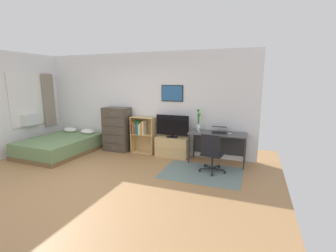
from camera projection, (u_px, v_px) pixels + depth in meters
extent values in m
plane|color=#A87A4C|center=(88.00, 184.00, 4.56)|extent=(7.20, 7.20, 0.00)
cube|color=white|center=(143.00, 103.00, 6.54)|extent=(6.12, 0.06, 2.70)
cube|color=black|center=(172.00, 93.00, 6.14)|extent=(0.59, 0.02, 0.42)
cube|color=#285B93|center=(172.00, 93.00, 6.13)|extent=(0.55, 0.01, 0.38)
cube|color=white|center=(27.00, 100.00, 6.49)|extent=(0.02, 1.03, 1.48)
cube|color=silver|center=(26.00, 99.00, 6.50)|extent=(0.01, 0.95, 1.40)
cube|color=gray|center=(49.00, 100.00, 7.13)|extent=(0.05, 0.40, 1.54)
cube|color=silver|center=(31.00, 119.00, 6.57)|extent=(0.20, 0.52, 0.30)
cube|color=slate|center=(201.00, 173.00, 5.11)|extent=(1.70, 1.20, 0.01)
cube|color=brown|center=(61.00, 151.00, 6.50)|extent=(1.55, 2.00, 0.10)
cube|color=#6B8C5B|center=(60.00, 144.00, 6.45)|extent=(1.51, 1.96, 0.33)
ellipsoid|color=white|center=(70.00, 130.00, 7.20)|extent=(0.45, 0.29, 0.14)
ellipsoid|color=white|center=(87.00, 132.00, 6.96)|extent=(0.45, 0.29, 0.14)
cube|color=#4C4238|center=(117.00, 129.00, 6.66)|extent=(0.74, 0.42, 1.23)
cube|color=#493F35|center=(114.00, 148.00, 6.56)|extent=(0.70, 0.01, 0.22)
sphere|color=#A59E8C|center=(113.00, 148.00, 6.54)|extent=(0.03, 0.03, 0.03)
cube|color=#493F35|center=(113.00, 139.00, 6.51)|extent=(0.70, 0.01, 0.22)
sphere|color=#A59E8C|center=(113.00, 139.00, 6.50)|extent=(0.03, 0.03, 0.03)
cube|color=#493F35|center=(113.00, 131.00, 6.47)|extent=(0.70, 0.01, 0.22)
sphere|color=#A59E8C|center=(113.00, 131.00, 6.45)|extent=(0.03, 0.03, 0.03)
cube|color=#493F35|center=(112.00, 122.00, 6.42)|extent=(0.70, 0.01, 0.22)
sphere|color=#A59E8C|center=(112.00, 122.00, 6.40)|extent=(0.03, 0.03, 0.03)
cube|color=#493F35|center=(112.00, 113.00, 6.37)|extent=(0.70, 0.01, 0.22)
sphere|color=#A59E8C|center=(112.00, 113.00, 6.36)|extent=(0.03, 0.03, 0.03)
cube|color=tan|center=(133.00, 134.00, 6.58)|extent=(0.02, 0.30, 0.99)
cube|color=tan|center=(154.00, 136.00, 6.37)|extent=(0.02, 0.30, 0.99)
cube|color=tan|center=(144.00, 152.00, 6.57)|extent=(0.65, 0.30, 0.02)
cube|color=tan|center=(143.00, 134.00, 6.47)|extent=(0.62, 0.30, 0.02)
cube|color=tan|center=(143.00, 117.00, 6.38)|extent=(0.62, 0.30, 0.02)
cube|color=tan|center=(146.00, 134.00, 6.61)|extent=(0.65, 0.01, 0.99)
cube|color=black|center=(133.00, 128.00, 6.51)|extent=(0.02, 0.22, 0.29)
cube|color=orange|center=(134.00, 127.00, 6.50)|extent=(0.02, 0.24, 0.34)
cube|color=red|center=(135.00, 128.00, 6.47)|extent=(0.04, 0.19, 0.31)
cube|color=#2D8C4C|center=(136.00, 127.00, 6.45)|extent=(0.02, 0.18, 0.37)
cube|color=#1E519E|center=(138.00, 128.00, 6.47)|extent=(0.04, 0.23, 0.30)
cube|color=#2D8C4C|center=(139.00, 128.00, 6.44)|extent=(0.04, 0.21, 0.36)
cube|color=white|center=(141.00, 129.00, 6.43)|extent=(0.04, 0.20, 0.29)
cube|color=gold|center=(142.00, 128.00, 6.41)|extent=(0.03, 0.21, 0.33)
cube|color=orange|center=(143.00, 128.00, 6.38)|extent=(0.03, 0.18, 0.35)
cube|color=white|center=(144.00, 128.00, 6.38)|extent=(0.03, 0.21, 0.37)
cube|color=tan|center=(173.00, 147.00, 6.18)|extent=(0.86, 0.40, 0.52)
cube|color=tan|center=(170.00, 149.00, 5.99)|extent=(0.86, 0.01, 0.02)
cube|color=black|center=(172.00, 137.00, 6.11)|extent=(0.28, 0.16, 0.02)
cube|color=black|center=(172.00, 136.00, 6.10)|extent=(0.06, 0.04, 0.05)
cube|color=black|center=(172.00, 125.00, 6.05)|extent=(0.87, 0.02, 0.53)
cube|color=black|center=(172.00, 125.00, 6.04)|extent=(0.84, 0.01, 0.50)
cube|color=#4C4C4F|center=(218.00, 134.00, 5.62)|extent=(1.34, 0.56, 0.03)
cube|color=#2D2D30|center=(189.00, 149.00, 5.68)|extent=(0.03, 0.03, 0.71)
cube|color=#2D2D30|center=(244.00, 154.00, 5.25)|extent=(0.03, 0.03, 0.71)
cube|color=#2D2D30|center=(194.00, 144.00, 6.14)|extent=(0.03, 0.03, 0.71)
cube|color=#2D2D30|center=(245.00, 148.00, 5.71)|extent=(0.03, 0.03, 0.71)
cube|color=#2D2D30|center=(219.00, 144.00, 5.93)|extent=(1.28, 0.02, 0.50)
cylinder|color=#232326|center=(225.00, 172.00, 5.08)|extent=(0.05, 0.05, 0.05)
cube|color=#232326|center=(218.00, 169.00, 5.14)|extent=(0.28, 0.07, 0.02)
cylinder|color=#232326|center=(219.00, 167.00, 5.40)|extent=(0.05, 0.05, 0.05)
cube|color=#232326|center=(216.00, 167.00, 5.30)|extent=(0.15, 0.26, 0.02)
cylinder|color=#232326|center=(205.00, 166.00, 5.46)|extent=(0.05, 0.05, 0.05)
cube|color=#232326|center=(208.00, 166.00, 5.32)|extent=(0.22, 0.22, 0.02)
cylinder|color=#232326|center=(200.00, 171.00, 5.17)|extent=(0.05, 0.05, 0.05)
cube|color=#232326|center=(206.00, 169.00, 5.18)|extent=(0.26, 0.16, 0.02)
cylinder|color=#232326|center=(212.00, 175.00, 4.94)|extent=(0.05, 0.05, 0.05)
cube|color=#232326|center=(212.00, 171.00, 5.07)|extent=(0.08, 0.28, 0.02)
cylinder|color=#232326|center=(212.00, 161.00, 5.17)|extent=(0.04, 0.04, 0.30)
cube|color=black|center=(213.00, 154.00, 5.14)|extent=(0.50, 0.50, 0.03)
cube|color=black|center=(210.00, 146.00, 4.92)|extent=(0.40, 0.09, 0.45)
cube|color=#333338|center=(219.00, 133.00, 5.59)|extent=(0.38, 0.28, 0.01)
cube|color=black|center=(219.00, 133.00, 5.59)|extent=(0.36, 0.26, 0.00)
cube|color=#333338|center=(219.00, 127.00, 5.71)|extent=(0.38, 0.27, 0.07)
cube|color=#234C5B|center=(219.00, 127.00, 5.71)|extent=(0.36, 0.24, 0.06)
ellipsoid|color=silver|center=(230.00, 134.00, 5.47)|extent=(0.06, 0.10, 0.03)
cylinder|color=silver|center=(199.00, 127.00, 5.92)|extent=(0.09, 0.09, 0.16)
cylinder|color=#3D8438|center=(199.00, 122.00, 5.88)|extent=(0.01, 0.01, 0.34)
sphere|color=#308B2C|center=(199.00, 115.00, 5.85)|extent=(0.07, 0.07, 0.07)
cylinder|color=#3D8438|center=(199.00, 121.00, 5.90)|extent=(0.01, 0.01, 0.36)
sphere|color=#308B2C|center=(199.00, 114.00, 5.87)|extent=(0.07, 0.07, 0.07)
cylinder|color=#3D8438|center=(198.00, 119.00, 5.88)|extent=(0.01, 0.01, 0.45)
sphere|color=#308B2C|center=(198.00, 110.00, 5.84)|extent=(0.07, 0.07, 0.07)
cylinder|color=#3D8438|center=(199.00, 122.00, 5.87)|extent=(0.01, 0.01, 0.33)
sphere|color=#308B2C|center=(199.00, 115.00, 5.84)|extent=(0.07, 0.07, 0.07)
cylinder|color=silver|center=(199.00, 132.00, 5.72)|extent=(0.06, 0.06, 0.01)
cylinder|color=silver|center=(199.00, 130.00, 5.71)|extent=(0.01, 0.01, 0.10)
cone|color=silver|center=(199.00, 126.00, 5.70)|extent=(0.07, 0.07, 0.07)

